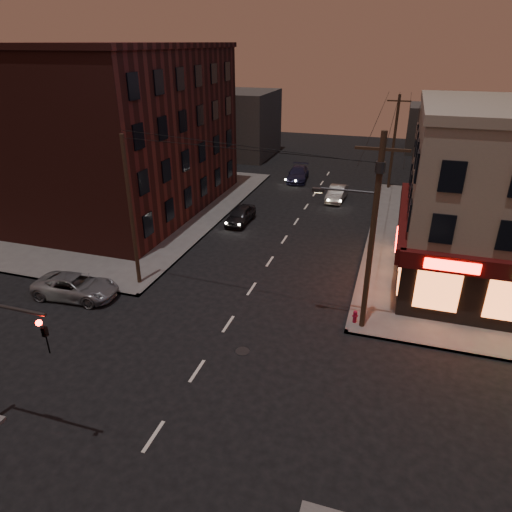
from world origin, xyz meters
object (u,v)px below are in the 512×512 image
at_px(suv_cross, 76,287).
at_px(sedan_far, 298,174).
at_px(fire_hydrant, 355,316).
at_px(sedan_near, 240,215).
at_px(sedan_mid, 337,193).

distance_m(suv_cross, sedan_far, 29.04).
height_order(sedan_far, fire_hydrant, sedan_far).
bearing_deg(sedan_far, sedan_near, -102.34).
xyz_separation_m(suv_cross, sedan_far, (6.79, 28.23, 0.03)).
bearing_deg(fire_hydrant, suv_cross, -172.82).
relative_size(sedan_mid, sedan_far, 0.84).
bearing_deg(fire_hydrant, sedan_far, 109.10).
bearing_deg(fire_hydrant, sedan_mid, 101.15).
xyz_separation_m(sedan_mid, sedan_far, (-5.01, 5.60, 0.04)).
xyz_separation_m(suv_cross, fire_hydrant, (15.88, 2.00, -0.15)).
height_order(suv_cross, sedan_mid, suv_cross).
bearing_deg(sedan_far, sedan_mid, -53.72).
distance_m(sedan_mid, sedan_far, 7.52).
bearing_deg(sedan_far, suv_cross, -109.11).
relative_size(suv_cross, fire_hydrant, 7.04).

